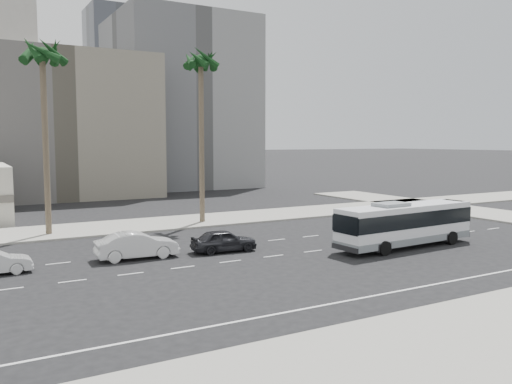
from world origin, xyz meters
TOP-DOWN VIEW (x-y plane):
  - ground at (0.00, 0.00)m, footprint 700.00×700.00m
  - sidewalk_north at (0.00, 15.50)m, footprint 120.00×7.00m
  - edge_stripe at (-20.00, -9.50)m, footprint 80.00×0.15m
  - midrise_beige_west at (-12.00, 45.00)m, footprint 24.00×18.00m
  - midrise_gray_center at (8.00, 52.00)m, footprint 20.00×20.00m
  - civic_tower at (-2.00, 250.00)m, footprint 42.00×42.00m
  - highrise_right at (45.00, 230.00)m, footprint 26.00×26.00m
  - highrise_far at (70.00, 260.00)m, footprint 22.00×22.00m
  - city_bus at (3.23, -1.87)m, footprint 10.92×3.07m
  - car_a at (-8.08, 2.78)m, footprint 2.11×4.40m
  - car_b at (-13.58, 3.55)m, footprint 1.99×5.03m
  - palm_near at (-4.55, 14.36)m, footprint 4.45×4.45m
  - palm_mid at (-17.11, 14.44)m, footprint 4.73×4.73m

SIDE VIEW (x-z plane):
  - ground at x=0.00m, z-range 0.00..0.00m
  - edge_stripe at x=-20.00m, z-range 0.00..0.02m
  - sidewalk_north at x=0.00m, z-range 0.00..0.15m
  - car_a at x=-8.08m, z-range 0.00..1.45m
  - car_b at x=-13.58m, z-range 0.00..1.63m
  - city_bus at x=3.23m, z-range 0.08..3.18m
  - midrise_beige_west at x=-12.00m, z-range 0.00..18.00m
  - midrise_gray_center at x=8.00m, z-range 0.00..26.00m
  - palm_mid at x=-17.11m, z-range 5.85..20.48m
  - palm_near at x=-4.55m, z-range 6.09..21.10m
  - highrise_far at x=70.00m, z-range 0.00..60.00m
  - highrise_right at x=45.00m, z-range 0.00..70.00m
  - civic_tower at x=-2.00m, z-range -25.67..103.33m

